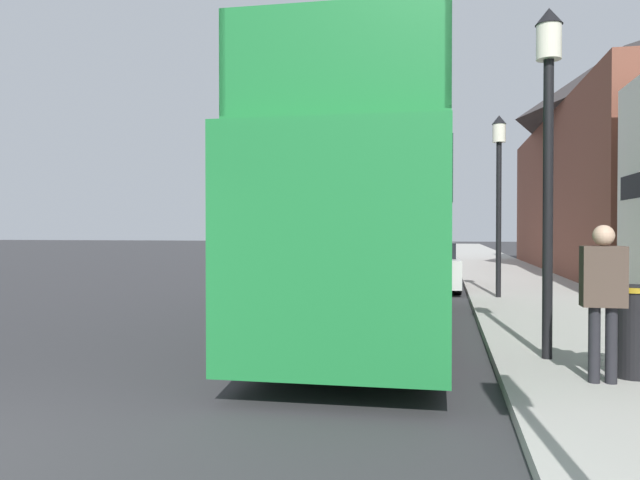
# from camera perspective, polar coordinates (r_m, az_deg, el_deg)

# --- Properties ---
(ground_plane) EXTENTS (144.00, 144.00, 0.00)m
(ground_plane) POSITION_cam_1_polar(r_m,az_deg,el_deg) (25.48, 1.20, -3.15)
(ground_plane) COLOR #333335
(sidewalk) EXTENTS (3.53, 108.00, 0.14)m
(sidewalk) POSITION_cam_1_polar(r_m,az_deg,el_deg) (22.23, 17.45, -3.62)
(sidewalk) COLOR #ADAAA3
(sidewalk) RESTS_ON ground_plane
(brick_terrace_rear) EXTENTS (6.00, 20.67, 9.31)m
(brick_terrace_rear) POSITION_cam_1_polar(r_m,az_deg,el_deg) (28.41, 25.98, 6.58)
(brick_terrace_rear) COLOR brown
(brick_terrace_rear) RESTS_ON ground_plane
(tour_bus) EXTENTS (2.56, 10.16, 4.22)m
(tour_bus) POSITION_cam_1_polar(r_m,az_deg,el_deg) (11.28, 5.19, 1.35)
(tour_bus) COLOR #1E7A38
(tour_bus) RESTS_ON ground_plane
(parked_car_ahead_of_bus) EXTENTS (1.90, 4.30, 1.44)m
(parked_car_ahead_of_bus) POSITION_cam_1_polar(r_m,az_deg,el_deg) (19.11, 9.89, -2.46)
(parked_car_ahead_of_bus) COLOR silver
(parked_car_ahead_of_bus) RESTS_ON ground_plane
(pedestrian_second) EXTENTS (0.46, 0.25, 1.74)m
(pedestrian_second) POSITION_cam_1_polar(r_m,az_deg,el_deg) (7.52, 24.47, -4.01)
(pedestrian_second) COLOR #232328
(pedestrian_second) RESTS_ON sidewalk
(lamp_post_nearest) EXTENTS (0.35, 0.35, 4.57)m
(lamp_post_nearest) POSITION_cam_1_polar(r_m,az_deg,el_deg) (8.78, 20.16, 10.54)
(lamp_post_nearest) COLOR black
(lamp_post_nearest) RESTS_ON sidewalk
(lamp_post_second) EXTENTS (0.35, 0.35, 4.53)m
(lamp_post_second) POSITION_cam_1_polar(r_m,az_deg,el_deg) (16.22, 16.04, 6.05)
(lamp_post_second) COLOR black
(lamp_post_second) RESTS_ON sidewalk
(litter_bin) EXTENTS (0.48, 0.48, 1.05)m
(litter_bin) POSITION_cam_1_polar(r_m,az_deg,el_deg) (8.03, 26.73, -7.26)
(litter_bin) COLOR black
(litter_bin) RESTS_ON sidewalk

